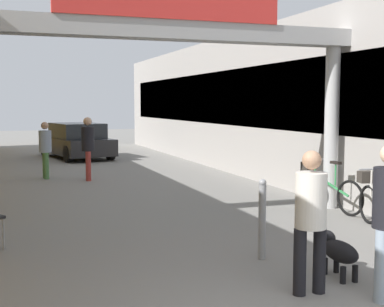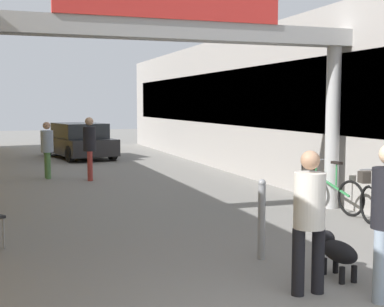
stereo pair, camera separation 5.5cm
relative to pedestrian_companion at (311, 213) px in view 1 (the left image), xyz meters
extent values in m
cube|color=#9E9993|center=(4.75, 8.93, 1.15)|extent=(3.00, 26.00, 4.08)
cube|color=black|center=(3.27, 8.93, 1.35)|extent=(0.04, 23.40, 1.63)
cylinder|color=#B2B2B2|center=(3.00, 4.08, 0.69)|extent=(0.28, 0.28, 3.17)
cube|color=#B2B2B2|center=(-0.35, 4.08, 2.44)|extent=(7.40, 0.44, 0.32)
cube|color=red|center=(-0.35, 3.88, 2.92)|extent=(3.96, 0.10, 0.64)
cylinder|color=#8C9EB2|center=(0.56, -0.47, -0.51)|extent=(0.18, 0.18, 0.77)
cylinder|color=black|center=(0.12, 0.00, -0.53)|extent=(0.15, 0.15, 0.73)
cylinder|color=black|center=(-0.12, 0.00, -0.53)|extent=(0.15, 0.15, 0.73)
cylinder|color=silver|center=(0.00, 0.00, 0.14)|extent=(0.35, 0.35, 0.60)
sphere|color=tan|center=(0.00, 0.00, 0.58)|extent=(0.21, 0.21, 0.21)
cylinder|color=#99332D|center=(-0.96, 9.62, -0.49)|extent=(0.16, 0.16, 0.79)
cylinder|color=#99332D|center=(-0.99, 9.39, -0.49)|extent=(0.16, 0.16, 0.79)
cylinder|color=black|center=(-0.97, 9.50, 0.23)|extent=(0.38, 0.38, 0.66)
sphere|color=tan|center=(-0.97, 9.50, 0.70)|extent=(0.25, 0.25, 0.22)
cylinder|color=#4C7F47|center=(-2.02, 10.14, -0.53)|extent=(0.15, 0.15, 0.73)
cylinder|color=#4C7F47|center=(-2.04, 10.38, -0.53)|extent=(0.15, 0.15, 0.73)
cylinder|color=#8C9EB2|center=(-2.03, 10.26, 0.14)|extent=(0.36, 0.36, 0.60)
sphere|color=tan|center=(-2.03, 10.26, 0.57)|extent=(0.22, 0.22, 0.21)
ellipsoid|color=black|center=(0.63, 0.34, -0.57)|extent=(0.28, 0.62, 0.25)
sphere|color=black|center=(0.63, 0.62, -0.48)|extent=(0.21, 0.21, 0.21)
sphere|color=white|center=(0.63, 0.53, -0.58)|extent=(0.15, 0.15, 0.15)
cylinder|color=black|center=(0.55, 0.53, -0.79)|extent=(0.07, 0.07, 0.20)
cylinder|color=black|center=(0.71, 0.53, -0.79)|extent=(0.07, 0.07, 0.20)
cylinder|color=black|center=(0.55, 0.16, -0.79)|extent=(0.07, 0.07, 0.20)
cylinder|color=black|center=(0.71, 0.16, -0.79)|extent=(0.07, 0.07, 0.20)
torus|color=black|center=(2.81, 2.64, -0.56)|extent=(0.16, 0.67, 0.67)
cylinder|color=beige|center=(2.80, 2.58, -0.18)|extent=(0.04, 0.04, 0.46)
cylinder|color=gray|center=(2.80, 2.58, 0.06)|extent=(0.46, 0.11, 0.03)
cube|color=#332D28|center=(2.84, 2.78, -0.10)|extent=(0.27, 0.24, 0.20)
torus|color=black|center=(2.72, 4.28, -0.56)|extent=(0.16, 0.67, 0.67)
torus|color=black|center=(2.89, 3.27, -0.56)|extent=(0.16, 0.67, 0.67)
cube|color=#338C4C|center=(2.80, 3.77, -0.38)|extent=(0.19, 0.94, 0.34)
cylinder|color=#338C4C|center=(2.82, 3.66, -0.16)|extent=(0.04, 0.04, 0.42)
cube|color=black|center=(2.82, 3.66, 0.06)|extent=(0.13, 0.23, 0.05)
cylinder|color=#338C4C|center=(2.73, 4.22, -0.18)|extent=(0.04, 0.04, 0.46)
cylinder|color=gray|center=(2.73, 4.22, 0.06)|extent=(0.46, 0.10, 0.03)
cube|color=#332D28|center=(2.70, 4.42, -0.10)|extent=(0.27, 0.24, 0.20)
cylinder|color=gray|center=(0.11, 1.35, -0.39)|extent=(0.10, 0.10, 1.00)
sphere|color=gray|center=(0.11, 1.35, 0.14)|extent=(0.10, 0.10, 0.10)
cylinder|color=gray|center=(-3.14, 2.98, -0.67)|extent=(0.04, 0.04, 0.45)
cube|color=black|center=(-0.51, 15.72, -0.41)|extent=(2.52, 4.27, 0.60)
cube|color=#1E2328|center=(-0.48, 15.57, 0.16)|extent=(1.99, 2.47, 0.55)
cylinder|color=black|center=(-1.58, 16.98, -0.59)|extent=(0.32, 0.63, 0.60)
cylinder|color=black|center=(-0.02, 17.30, -0.59)|extent=(0.32, 0.63, 0.60)
cylinder|color=black|center=(-0.99, 14.14, -0.59)|extent=(0.32, 0.63, 0.60)
cylinder|color=black|center=(0.57, 14.46, -0.59)|extent=(0.32, 0.63, 0.60)
camera|label=1|loc=(-3.09, -4.92, 1.18)|focal=50.00mm
camera|label=2|loc=(-3.04, -4.93, 1.18)|focal=50.00mm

